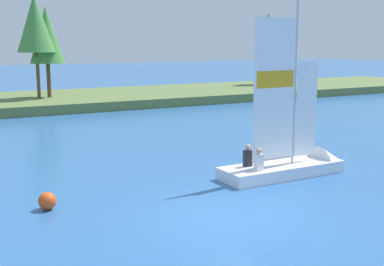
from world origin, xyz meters
TOP-DOWN VIEW (x-y plane):
  - ground_plane at (0.00, 0.00)m, footprint 200.00×200.00m
  - shore_bank at (0.00, 26.86)m, footprint 80.00×10.99m
  - shoreline_tree_left at (0.26, 25.97)m, footprint 2.63×2.63m
  - shoreline_tree_midleft at (1.11, 26.46)m, footprint 2.47×2.47m
  - shoreline_tree_centre at (22.37, 28.31)m, footprint 2.25×2.25m
  - sailboat at (4.69, 2.73)m, footprint 5.19×1.52m
  - channel_buoy at (-4.22, 2.97)m, footprint 0.50×0.50m

SIDE VIEW (x-z plane):
  - ground_plane at x=0.00m, z-range 0.00..0.00m
  - channel_buoy at x=-4.22m, z-range 0.00..0.50m
  - shore_bank at x=0.00m, z-range 0.00..0.66m
  - sailboat at x=4.69m, z-range -2.90..3.77m
  - shoreline_tree_midleft at x=1.11m, z-range 1.88..8.42m
  - shoreline_tree_centre at x=22.37m, z-range 2.28..8.97m
  - shoreline_tree_left at x=0.26m, z-range 2.28..9.61m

